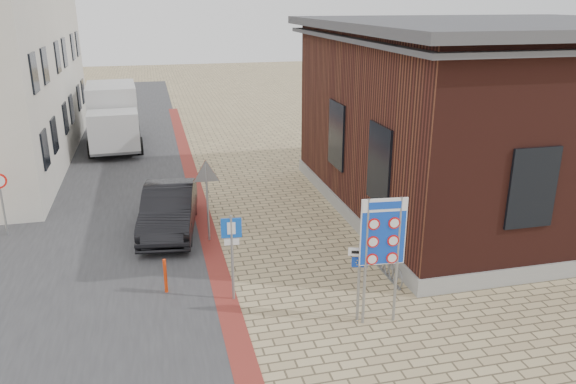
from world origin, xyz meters
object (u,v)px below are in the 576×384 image
border_sign (383,234)px  parking_sign (232,244)px  bollard (165,276)px  sedan (169,209)px  essen_sign (359,271)px  box_truck (113,116)px

border_sign → parking_sign: 3.85m
parking_sign → bollard: size_ratio=2.41×
sedan → border_sign: (4.67, -7.04, 1.54)m
bollard → essen_sign: bearing=-29.1°
essen_sign → parking_sign: parking_sign is taller
essen_sign → parking_sign: bearing=167.0°
sedan → border_sign: bearing=-48.8°
box_truck → bollard: bearing=-86.0°
box_truck → essen_sign: bearing=-74.1°
sedan → essen_sign: size_ratio=2.30×
parking_sign → bollard: bearing=160.7°
sedan → essen_sign: essen_sign is taller
sedan → bollard: (-0.30, -4.34, -0.29)m
sedan → box_truck: 12.66m
essen_sign → bollard: bearing=169.2°
border_sign → parking_sign: (-3.27, 1.89, -0.72)m
box_truck → parking_sign: box_truck is taller
bollard → sedan: bearing=86.0°
box_truck → bollard: box_truck is taller
essen_sign → bollard: essen_sign is taller
sedan → bollard: 4.36m
bollard → parking_sign: bearing=-25.2°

